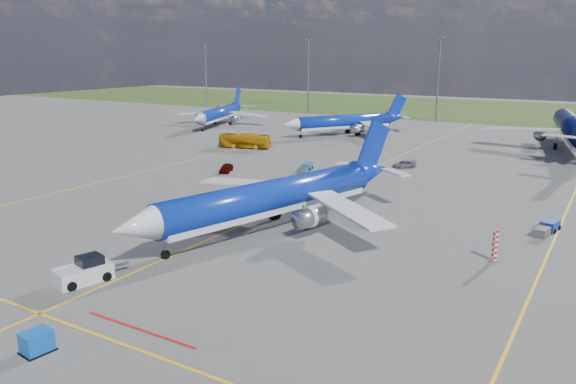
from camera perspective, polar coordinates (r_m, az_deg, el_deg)
The scene contains 17 objects.
ground at distance 57.98m, azimuth -7.66°, elevation -4.64°, with size 400.00×400.00×0.00m, color #565653.
grass_strip at distance 196.62m, azimuth 20.96°, elevation 7.72°, with size 400.00×80.00×0.01m, color #2D4719.
taxiway_lines at distance 80.50m, azimuth 4.80°, elevation 0.74°, with size 60.25×160.00×0.02m.
floodlight_masts at distance 154.75m, azimuth 22.28°, elevation 10.82°, with size 202.20×0.50×22.70m.
warning_post at distance 54.11m, azimuth 20.30°, elevation -5.11°, with size 0.50×0.50×3.00m, color red.
bg_jet_nw at distance 147.30m, azimuth -6.96°, elevation 6.72°, with size 26.44×34.70×9.09m, color #0B28A2, non-canonical shape.
bg_jet_nnw at distance 129.89m, azimuth 5.73°, elevation 5.78°, with size 25.71×33.74×8.84m, color #0B28A2, non-canonical shape.
bg_jet_n at distance 124.88m, azimuth 26.65°, elevation 4.04°, with size 34.86×45.75×11.98m, color #070B40, non-canonical shape.
main_airliner at distance 60.32m, azimuth -1.64°, elevation -3.77°, with size 29.90×39.24×10.28m, color #0B28A2, non-canonical shape.
pushback_tug at distance 49.59m, azimuth -19.95°, elevation -7.61°, with size 3.43×6.35×2.11m.
uld_container at distance 39.85m, azimuth -24.17°, elevation -13.71°, with size 1.39×1.74×1.39m, color blue.
apron_bus at distance 111.55m, azimuth -4.42°, elevation 5.21°, with size 2.41×10.30×2.87m, color #C4810B.
service_car_a at distance 89.28m, azimuth -6.30°, elevation 2.46°, with size 1.59×3.95×1.35m, color #999999.
service_car_b at distance 80.91m, azimuth 1.65°, elevation 1.26°, with size 1.90×4.13×1.15m, color #999999.
service_car_c at distance 94.07m, azimuth 11.72°, elevation 2.77°, with size 1.57×3.87×1.12m, color #999999.
baggage_tug_w at distance 64.96m, azimuth 24.83°, elevation -3.31°, with size 2.18×5.16×1.12m.
baggage_tug_c at distance 89.64m, azimuth 1.80°, elevation 2.47°, with size 2.33×4.86×1.06m.
Camera 1 is at (34.69, -42.66, 18.40)m, focal length 35.00 mm.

